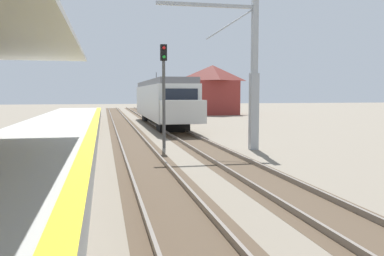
{
  "coord_description": "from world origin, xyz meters",
  "views": [
    {
      "loc": [
        0.33,
        1.6,
        2.78
      ],
      "look_at": [
        2.01,
        9.4,
        2.1
      ],
      "focal_mm": 38.5,
      "sensor_mm": 36.0,
      "label": 1
    }
  ],
  "objects_px": {
    "catenary_pylon_far_side": "(248,76)",
    "rail_signal_post": "(164,85)",
    "distant_trackside_house": "(212,89)",
    "approaching_train": "(162,100)"
  },
  "relations": [
    {
      "from": "approaching_train",
      "to": "rail_signal_post",
      "type": "xyz_separation_m",
      "value": [
        -1.99,
        -14.69,
        1.02
      ]
    },
    {
      "from": "rail_signal_post",
      "to": "catenary_pylon_far_side",
      "type": "bearing_deg",
      "value": -20.67
    },
    {
      "from": "rail_signal_post",
      "to": "distant_trackside_house",
      "type": "relative_size",
      "value": 0.79
    },
    {
      "from": "catenary_pylon_far_side",
      "to": "rail_signal_post",
      "type": "bearing_deg",
      "value": 159.33
    },
    {
      "from": "approaching_train",
      "to": "catenary_pylon_far_side",
      "type": "bearing_deg",
      "value": -83.13
    },
    {
      "from": "rail_signal_post",
      "to": "catenary_pylon_far_side",
      "type": "xyz_separation_m",
      "value": [
        3.94,
        -1.49,
        0.41
      ]
    },
    {
      "from": "catenary_pylon_far_side",
      "to": "distant_trackside_house",
      "type": "distance_m",
      "value": 33.5
    },
    {
      "from": "catenary_pylon_far_side",
      "to": "distant_trackside_house",
      "type": "bearing_deg",
      "value": 77.99
    },
    {
      "from": "rail_signal_post",
      "to": "distant_trackside_house",
      "type": "bearing_deg",
      "value": 70.77
    },
    {
      "from": "rail_signal_post",
      "to": "distant_trackside_house",
      "type": "xyz_separation_m",
      "value": [
        10.91,
        31.28,
        0.14
      ]
    }
  ]
}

